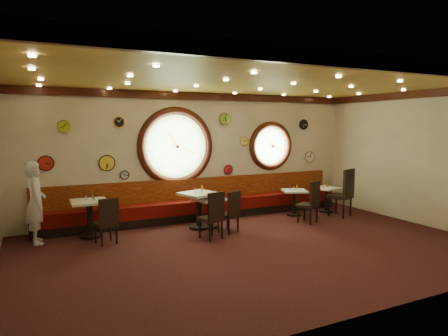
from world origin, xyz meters
TOP-DOWN VIEW (x-y plane):
  - floor at (0.00, 0.00)m, footprint 9.00×6.00m
  - ceiling at (0.00, 0.00)m, footprint 9.00×6.00m
  - wall_back at (0.00, 3.00)m, footprint 9.00×0.02m
  - wall_front at (0.00, -3.00)m, footprint 9.00×0.02m
  - wall_right at (4.50, 0.00)m, footprint 0.02×6.00m
  - molding_back at (0.00, 2.95)m, footprint 9.00×0.10m
  - molding_front at (0.00, -2.95)m, footprint 9.00×0.10m
  - molding_right at (4.45, 0.00)m, footprint 0.10×6.00m
  - banquette_base at (0.00, 2.72)m, footprint 8.00×0.55m
  - banquette_seat at (0.00, 2.72)m, footprint 8.00×0.55m
  - banquette_back at (0.00, 2.94)m, footprint 8.00×0.10m
  - porthole_left_glass at (-0.60, 3.00)m, footprint 1.66×0.02m
  - porthole_left_frame at (-0.60, 2.98)m, footprint 1.98×0.18m
  - porthole_left_ring at (-0.60, 2.95)m, footprint 1.61×0.03m
  - porthole_right_glass at (2.20, 3.00)m, footprint 1.10×0.02m
  - porthole_right_frame at (2.20, 2.98)m, footprint 1.38×0.18m
  - porthole_right_ring at (2.20, 2.95)m, footprint 1.09×0.03m
  - wall_clock_0 at (-2.30, 2.96)m, footprint 0.36×0.03m
  - wall_clock_1 at (3.55, 2.96)m, footprint 0.34×0.03m
  - wall_clock_2 at (0.75, 2.96)m, footprint 0.30×0.03m
  - wall_clock_3 at (-1.90, 2.96)m, footprint 0.20×0.03m
  - wall_clock_4 at (3.30, 2.96)m, footprint 0.28×0.03m
  - wall_clock_5 at (1.35, 2.96)m, footprint 0.22×0.03m
  - wall_clock_6 at (-3.60, 2.96)m, footprint 0.32×0.03m
  - wall_clock_7 at (-3.20, 2.96)m, footprint 0.26×0.03m
  - wall_clock_8 at (0.85, 2.96)m, footprint 0.24×0.03m
  - wall_clock_9 at (-2.00, 2.96)m, footprint 0.24×0.03m
  - table_a at (-2.82, 2.16)m, footprint 0.73×0.73m
  - table_b at (-0.45, 1.84)m, footprint 0.96×0.96m
  - table_c at (-0.22, 1.80)m, footprint 0.77×0.77m
  - table_d at (2.33, 1.99)m, footprint 0.80×0.80m
  - table_e at (3.38, 1.96)m, footprint 0.74×0.74m
  - chair_a at (-2.57, 1.46)m, footprint 0.48×0.48m
  - chair_b at (-0.53, 0.87)m, footprint 0.52×0.52m
  - chair_c at (0.03, 1.17)m, footprint 0.52×0.52m
  - chair_d at (2.18, 1.11)m, footprint 0.57×0.57m
  - chair_e at (3.40, 1.30)m, footprint 0.68×0.68m
  - condiment_a_salt at (-2.87, 2.20)m, footprint 0.04×0.04m
  - condiment_b_salt at (-0.53, 1.89)m, footprint 0.03×0.03m
  - condiment_c_salt at (-0.30, 1.79)m, footprint 0.03×0.03m
  - condiment_d_salt at (2.21, 2.04)m, footprint 0.04×0.04m
  - condiment_a_pepper at (-2.74, 2.06)m, footprint 0.03×0.03m
  - condiment_b_pepper at (-0.40, 1.82)m, footprint 0.03×0.03m
  - condiment_c_pepper at (-0.25, 1.75)m, footprint 0.03×0.03m
  - condiment_d_pepper at (2.30, 2.00)m, footprint 0.03×0.03m
  - condiment_a_bottle at (-2.73, 2.23)m, footprint 0.05×0.05m
  - condiment_b_bottle at (-0.32, 1.96)m, footprint 0.05×0.05m
  - condiment_c_bottle at (-0.10, 1.87)m, footprint 0.05×0.05m
  - condiment_d_bottle at (2.45, 2.07)m, footprint 0.04×0.04m
  - condiment_e_salt at (3.31, 2.06)m, footprint 0.04×0.04m
  - condiment_e_pepper at (3.43, 1.97)m, footprint 0.04×0.04m
  - condiment_e_bottle at (3.46, 2.05)m, footprint 0.06×0.06m
  - waiter at (-3.85, 2.20)m, footprint 0.45×0.64m

SIDE VIEW (x-z plane):
  - floor at x=0.00m, z-range 0.00..0.00m
  - banquette_base at x=0.00m, z-range 0.00..0.20m
  - banquette_seat at x=0.00m, z-range 0.20..0.50m
  - table_d at x=2.33m, z-range 0.09..0.77m
  - table_e at x=3.38m, z-range 0.09..0.78m
  - table_c at x=-0.22m, z-range 0.09..0.78m
  - table_a at x=-2.82m, z-range 0.10..0.90m
  - table_b at x=-0.45m, z-range 0.11..0.95m
  - chair_c at x=0.03m, z-range 0.25..0.83m
  - chair_a at x=-2.57m, z-range 0.25..0.84m
  - chair_b at x=-0.53m, z-range 0.26..0.89m
  - chair_d at x=2.18m, z-range 0.27..0.91m
  - chair_e at x=3.40m, z-range 0.33..1.11m
  - condiment_d_pepper at x=2.30m, z-range 0.68..0.77m
  - condiment_d_salt at x=2.21m, z-range 0.68..0.78m
  - condiment_c_pepper at x=-0.25m, z-range 0.69..0.78m
  - condiment_e_salt at x=3.31m, z-range 0.69..0.78m
  - condiment_c_salt at x=-0.30m, z-range 0.69..0.78m
  - condiment_e_pepper at x=3.43m, z-range 0.69..0.79m
  - condiment_d_bottle at x=2.45m, z-range 0.68..0.82m
  - banquette_back at x=0.00m, z-range 0.48..1.02m
  - condiment_c_bottle at x=-0.10m, z-range 0.69..0.84m
  - condiment_e_bottle at x=3.46m, z-range 0.69..0.87m
  - waiter at x=-3.85m, z-range 0.00..1.68m
  - condiment_a_pepper at x=-2.74m, z-range 0.80..0.89m
  - condiment_a_salt at x=-2.87m, z-range 0.80..0.91m
  - condiment_a_bottle at x=-2.73m, z-range 0.80..0.95m
  - condiment_b_pepper at x=-0.40m, z-range 0.84..0.93m
  - condiment_b_salt at x=-0.53m, z-range 0.84..0.93m
  - condiment_b_bottle at x=-0.32m, z-range 0.84..0.99m
  - wall_clock_3 at x=-1.90m, z-range 1.10..1.30m
  - wall_clock_8 at x=0.85m, z-range 1.08..1.32m
  - wall_clock_1 at x=3.55m, z-range 1.28..1.62m
  - wall_clock_0 at x=-2.30m, z-range 1.32..1.68m
  - wall_clock_6 at x=-3.60m, z-range 1.39..1.71m
  - wall_back at x=0.00m, z-range 0.00..3.20m
  - wall_front at x=0.00m, z-range 0.00..3.20m
  - wall_right at x=4.50m, z-range 0.00..3.20m
  - porthole_right_ring at x=2.20m, z-range 1.26..2.34m
  - porthole_right_glass at x=2.20m, z-range 1.25..2.35m
  - porthole_right_frame at x=2.20m, z-range 1.11..2.49m
  - porthole_left_glass at x=-0.60m, z-range 1.02..2.68m
  - porthole_left_frame at x=-0.60m, z-range 0.86..2.84m
  - porthole_left_ring at x=-0.60m, z-range 1.04..2.66m
  - wall_clock_5 at x=1.35m, z-range 1.84..2.06m
  - wall_clock_7 at x=-3.20m, z-range 2.22..2.48m
  - wall_clock_4 at x=3.30m, z-range 2.26..2.54m
  - wall_clock_9 at x=-2.00m, z-range 2.33..2.57m
  - wall_clock_2 at x=0.75m, z-range 2.40..2.70m
  - molding_back at x=0.00m, z-range 3.02..3.20m
  - molding_front at x=0.00m, z-range 3.02..3.20m
  - molding_right at x=4.45m, z-range 3.02..3.20m
  - ceiling at x=0.00m, z-range 3.19..3.21m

